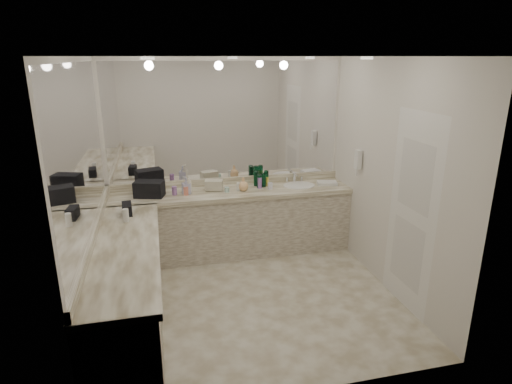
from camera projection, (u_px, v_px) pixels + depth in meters
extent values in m
plane|color=beige|center=(251.00, 297.00, 4.84)|extent=(3.20, 3.20, 0.00)
plane|color=white|center=(250.00, 56.00, 4.05)|extent=(3.20, 3.20, 0.00)
cube|color=silver|center=(227.00, 156.00, 5.84)|extent=(3.20, 0.02, 2.60)
cube|color=silver|center=(88.00, 199.00, 4.09)|extent=(0.02, 3.00, 2.60)
cube|color=silver|center=(390.00, 178.00, 4.80)|extent=(0.02, 3.00, 2.60)
cube|color=beige|center=(232.00, 224.00, 5.83)|extent=(3.20, 0.60, 0.84)
cube|color=silver|center=(231.00, 193.00, 5.68)|extent=(3.20, 0.64, 0.06)
cube|color=beige|center=(128.00, 292.00, 4.15)|extent=(0.60, 2.40, 0.84)
cube|color=silver|center=(124.00, 249.00, 4.01)|extent=(0.64, 2.42, 0.06)
cube|color=silver|center=(228.00, 181.00, 5.93)|extent=(3.20, 0.04, 0.10)
cube|color=silver|center=(95.00, 232.00, 4.20)|extent=(0.04, 3.00, 0.10)
cube|color=white|center=(226.00, 121.00, 5.68)|extent=(3.12, 0.01, 1.55)
cube|color=white|center=(84.00, 150.00, 3.95)|extent=(0.01, 2.92, 1.55)
cylinder|color=white|center=(299.00, 186.00, 5.89)|extent=(0.44, 0.44, 0.03)
cube|color=silver|center=(294.00, 177.00, 6.06)|extent=(0.24, 0.16, 0.14)
cube|color=white|center=(358.00, 160.00, 5.43)|extent=(0.06, 0.10, 0.24)
cube|color=white|center=(411.00, 214.00, 4.41)|extent=(0.02, 0.82, 2.10)
cube|color=black|center=(149.00, 189.00, 5.41)|extent=(0.41, 0.32, 0.20)
cube|color=black|center=(127.00, 209.00, 4.81)|extent=(0.12, 0.24, 0.13)
cube|color=beige|center=(214.00, 186.00, 5.66)|extent=(0.26, 0.20, 0.13)
cube|color=white|center=(327.00, 183.00, 5.93)|extent=(0.30, 0.23, 0.04)
cylinder|color=white|center=(126.00, 215.00, 4.59)|extent=(0.06, 0.06, 0.15)
imported|color=silver|center=(189.00, 185.00, 5.52)|extent=(0.11, 0.11, 0.23)
imported|color=#B4B2D1|center=(186.00, 186.00, 5.50)|extent=(0.12, 0.12, 0.22)
imported|color=#F4BE80|center=(243.00, 184.00, 5.65)|extent=(0.17, 0.17, 0.18)
cylinder|color=#0C5731|center=(256.00, 179.00, 5.87)|extent=(0.07, 0.07, 0.20)
cylinder|color=#0C5731|center=(264.00, 180.00, 5.82)|extent=(0.06, 0.06, 0.19)
cylinder|color=#0C5731|center=(259.00, 181.00, 5.76)|extent=(0.07, 0.07, 0.18)
cylinder|color=#0C5731|center=(266.00, 178.00, 5.88)|extent=(0.07, 0.07, 0.21)
cylinder|color=#E57F66|center=(186.00, 191.00, 5.47)|extent=(0.06, 0.06, 0.11)
cylinder|color=silver|center=(270.00, 186.00, 5.73)|extent=(0.06, 0.06, 0.09)
cylinder|color=silver|center=(227.00, 190.00, 5.61)|extent=(0.06, 0.06, 0.07)
cylinder|color=#F2D84C|center=(267.00, 181.00, 5.87)|extent=(0.04, 0.04, 0.12)
cylinder|color=#9966B2|center=(174.00, 191.00, 5.48)|extent=(0.06, 0.06, 0.11)
cylinder|color=silver|center=(187.00, 189.00, 5.57)|extent=(0.06, 0.06, 0.09)
cylinder|color=#9966B2|center=(260.00, 183.00, 5.76)|extent=(0.06, 0.06, 0.15)
cylinder|color=white|center=(238.00, 187.00, 5.65)|extent=(0.05, 0.05, 0.11)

